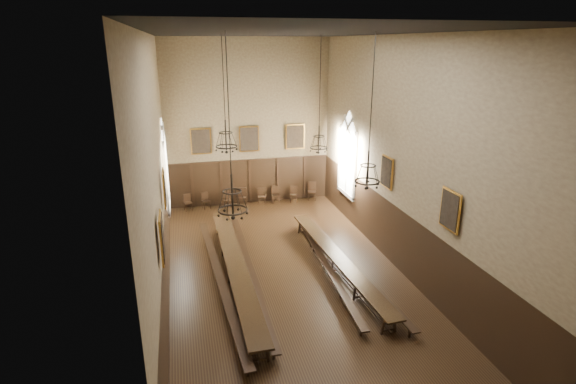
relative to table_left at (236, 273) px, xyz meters
name	(u,v)px	position (x,y,z in m)	size (l,w,h in m)	color
floor	(288,278)	(2.01, -0.14, -0.42)	(9.00, 18.00, 0.02)	black
ceiling	(288,32)	(2.01, -0.14, 8.60)	(9.00, 18.00, 0.02)	black
wall_back	(248,124)	(2.01, 8.87, 4.09)	(9.00, 0.02, 9.00)	#857752
wall_front	(413,298)	(2.01, -9.15, 4.09)	(9.00, 0.02, 9.00)	#857752
wall_left	(158,174)	(-2.50, -0.14, 4.09)	(0.02, 18.00, 9.00)	#857752
wall_right	(403,159)	(6.52, -0.14, 4.09)	(0.02, 18.00, 9.00)	#857752
wainscot_panelling	(288,248)	(2.01, -0.14, 0.84)	(9.00, 18.00, 2.50)	black
table_left	(236,273)	(0.00, 0.00, 0.00)	(0.77, 10.45, 0.81)	black
table_right	(337,264)	(4.00, -0.19, -0.05)	(1.16, 9.17, 0.71)	black
bench_left_outer	(220,280)	(-0.63, -0.23, -0.10)	(0.88, 10.71, 0.48)	black
bench_left_inner	(250,272)	(0.55, 0.10, -0.11)	(0.48, 10.30, 0.46)	black
bench_right_inner	(324,264)	(3.56, 0.13, -0.14)	(0.76, 9.50, 0.43)	black
bench_right_outer	(349,265)	(4.50, -0.23, -0.13)	(0.86, 9.65, 0.43)	black
chair_0	(188,206)	(-1.50, 8.34, -0.14)	(0.48, 0.48, 0.90)	black
chair_1	(206,204)	(-0.53, 8.45, -0.14)	(0.50, 0.50, 0.90)	black
chair_2	(227,202)	(0.60, 8.37, -0.14)	(0.46, 0.46, 0.88)	black
chair_3	(243,200)	(1.49, 8.43, -0.11)	(0.50, 0.50, 0.99)	black
chair_4	(262,199)	(2.58, 8.42, -0.14)	(0.44, 0.44, 0.90)	black
chair_5	(276,198)	(3.40, 8.47, -0.12)	(0.44, 0.44, 0.95)	black
chair_6	(294,197)	(4.43, 8.34, -0.14)	(0.50, 0.50, 0.90)	black
chair_7	(312,195)	(5.53, 8.40, -0.09)	(0.57, 0.57, 1.04)	black
chandelier_back_left	(226,139)	(0.05, 1.94, 4.75)	(0.84, 0.84, 4.28)	black
chandelier_back_right	(319,139)	(3.89, 2.19, 4.50)	(0.75, 0.75, 4.58)	black
chandelier_front_left	(232,200)	(-0.31, -2.62, 3.86)	(0.91, 0.91, 5.22)	black
chandelier_front_right	(368,171)	(3.82, -2.97, 4.55)	(0.78, 0.78, 4.50)	black
portrait_back_0	(201,141)	(-0.59, 8.74, 3.29)	(1.10, 0.12, 1.40)	#BE842D
portrait_back_1	(249,139)	(2.01, 8.74, 3.29)	(1.10, 0.12, 1.40)	#BE842D
portrait_back_2	(295,137)	(4.61, 8.74, 3.29)	(1.10, 0.12, 1.40)	#BE842D
portrait_left_0	(164,188)	(-2.37, 0.86, 3.29)	(0.12, 1.00, 1.30)	#BE842D
portrait_left_1	(162,238)	(-2.37, -3.64, 3.29)	(0.12, 1.00, 1.30)	#BE842D
portrait_right_0	(387,172)	(6.39, 0.86, 3.29)	(0.12, 1.00, 1.30)	#BE842D
portrait_right_1	(450,210)	(6.39, -3.64, 3.29)	(0.12, 1.00, 1.30)	#BE842D
window_right	(348,154)	(6.44, 5.36, 2.99)	(0.20, 2.20, 4.60)	white
window_left	(165,165)	(-2.42, 5.36, 2.99)	(0.20, 2.20, 4.60)	white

